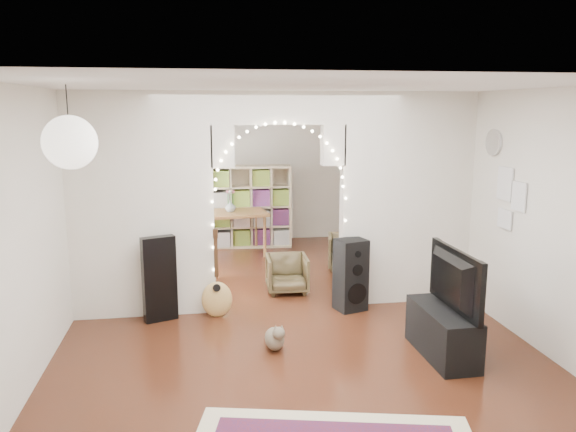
{
  "coord_description": "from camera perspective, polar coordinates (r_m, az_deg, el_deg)",
  "views": [
    {
      "loc": [
        -0.96,
        -6.77,
        2.5
      ],
      "look_at": [
        0.16,
        0.3,
        1.12
      ],
      "focal_mm": 35.0,
      "sensor_mm": 36.0,
      "label": 1
    }
  ],
  "objects": [
    {
      "name": "floor",
      "position": [
        7.28,
        -0.92,
        -9.14
      ],
      "size": [
        7.5,
        7.5,
        0.0
      ],
      "primitive_type": "plane",
      "color": "black",
      "rests_on": "ground"
    },
    {
      "name": "ceiling",
      "position": [
        6.84,
        -0.99,
        12.61
      ],
      "size": [
        5.0,
        7.5,
        0.02
      ],
      "primitive_type": "cube",
      "color": "white",
      "rests_on": "wall_back"
    },
    {
      "name": "wall_back",
      "position": [
        10.63,
        -3.82,
        4.71
      ],
      "size": [
        5.0,
        0.02,
        2.7
      ],
      "primitive_type": "cube",
      "color": "silver",
      "rests_on": "floor"
    },
    {
      "name": "wall_front",
      "position": [
        3.38,
        8.2,
        -9.13
      ],
      "size": [
        5.0,
        0.02,
        2.7
      ],
      "primitive_type": "cube",
      "color": "silver",
      "rests_on": "floor"
    },
    {
      "name": "wall_left",
      "position": [
        7.04,
        -21.53,
        0.76
      ],
      "size": [
        0.02,
        7.5,
        2.7
      ],
      "primitive_type": "cube",
      "color": "silver",
      "rests_on": "floor"
    },
    {
      "name": "wall_right",
      "position": [
        7.69,
        17.82,
        1.81
      ],
      "size": [
        0.02,
        7.5,
        2.7
      ],
      "primitive_type": "cube",
      "color": "silver",
      "rests_on": "floor"
    },
    {
      "name": "divider_wall",
      "position": [
        6.93,
        -0.95,
        2.0
      ],
      "size": [
        5.0,
        0.2,
        2.7
      ],
      "color": "silver",
      "rests_on": "floor"
    },
    {
      "name": "fairy_lights",
      "position": [
        6.78,
        -0.8,
        2.88
      ],
      "size": [
        1.64,
        0.04,
        1.6
      ],
      "primitive_type": null,
      "color": "#FFEABF",
      "rests_on": "divider_wall"
    },
    {
      "name": "window",
      "position": [
        8.76,
        -18.94,
        3.79
      ],
      "size": [
        0.04,
        1.2,
        1.4
      ],
      "primitive_type": "cube",
      "color": "white",
      "rests_on": "wall_left"
    },
    {
      "name": "wall_clock",
      "position": [
        7.08,
        20.22,
        7.03
      ],
      "size": [
        0.03,
        0.31,
        0.31
      ],
      "primitive_type": "cylinder",
      "rotation": [
        0.0,
        1.57,
        0.0
      ],
      "color": "white",
      "rests_on": "wall_right"
    },
    {
      "name": "picture_frames",
      "position": [
        6.8,
        21.52,
        1.7
      ],
      "size": [
        0.02,
        0.5,
        0.7
      ],
      "primitive_type": null,
      "color": "white",
      "rests_on": "wall_right"
    },
    {
      "name": "paper_lantern",
      "position": [
        4.48,
        -21.28,
        6.98
      ],
      "size": [
        0.4,
        0.4,
        0.4
      ],
      "primitive_type": "sphere",
      "color": "white",
      "rests_on": "ceiling"
    },
    {
      "name": "ceiling_fan",
      "position": [
        8.83,
        -2.84,
        10.28
      ],
      "size": [
        1.1,
        1.1,
        0.3
      ],
      "primitive_type": null,
      "color": "#D08A45",
      "rests_on": "ceiling"
    },
    {
      "name": "guitar_case",
      "position": [
        6.84,
        -12.93,
        -6.25
      ],
      "size": [
        0.41,
        0.26,
        1.02
      ],
      "primitive_type": "cube",
      "rotation": [
        0.0,
        0.0,
        0.35
      ],
      "color": "black",
      "rests_on": "floor"
    },
    {
      "name": "acoustic_guitar",
      "position": [
        6.85,
        -7.27,
        -6.96
      ],
      "size": [
        0.39,
        0.19,
        0.93
      ],
      "rotation": [
        0.0,
        0.0,
        0.18
      ],
      "color": "tan",
      "rests_on": "floor"
    },
    {
      "name": "tabby_cat",
      "position": [
        6.02,
        -1.34,
        -12.28
      ],
      "size": [
        0.27,
        0.48,
        0.32
      ],
      "rotation": [
        0.0,
        0.0,
        0.21
      ],
      "color": "brown",
      "rests_on": "floor"
    },
    {
      "name": "floor_speaker",
      "position": [
        7.08,
        6.4,
        -5.97
      ],
      "size": [
        0.42,
        0.39,
        0.91
      ],
      "rotation": [
        0.0,
        0.0,
        0.3
      ],
      "color": "black",
      "rests_on": "floor"
    },
    {
      "name": "media_console",
      "position": [
        6.04,
        15.43,
        -11.35
      ],
      "size": [
        0.41,
        1.01,
        0.5
      ],
      "primitive_type": "cube",
      "rotation": [
        0.0,
        0.0,
        0.01
      ],
      "color": "black",
      "rests_on": "floor"
    },
    {
      "name": "tv",
      "position": [
        5.86,
        15.71,
        -6.27
      ],
      "size": [
        0.16,
        1.08,
        0.62
      ],
      "primitive_type": "imported",
      "rotation": [
        0.0,
        0.0,
        1.59
      ],
      "color": "black",
      "rests_on": "media_console"
    },
    {
      "name": "bookcase",
      "position": [
        10.19,
        -3.8,
        0.98
      ],
      "size": [
        1.47,
        0.48,
        1.48
      ],
      "primitive_type": "cube",
      "rotation": [
        0.0,
        0.0,
        -0.08
      ],
      "color": "#CDB494",
      "rests_on": "floor"
    },
    {
      "name": "dining_table",
      "position": [
        9.64,
        -5.86,
        0.01
      ],
      "size": [
        1.29,
        0.95,
        0.76
      ],
      "rotation": [
        0.0,
        0.0,
        0.13
      ],
      "color": "olive",
      "rests_on": "floor"
    },
    {
      "name": "flower_vase",
      "position": [
        9.61,
        -5.88,
        1.0
      ],
      "size": [
        0.21,
        0.21,
        0.19
      ],
      "primitive_type": "imported",
      "rotation": [
        0.0,
        0.0,
        0.13
      ],
      "color": "silver",
      "rests_on": "dining_table"
    },
    {
      "name": "dining_chair_left",
      "position": [
        7.75,
        -0.09,
        -5.87
      ],
      "size": [
        0.57,
        0.59,
        0.52
      ],
      "primitive_type": "imported",
      "rotation": [
        0.0,
        0.0,
        -0.04
      ],
      "color": "#4D4026",
      "rests_on": "floor"
    },
    {
      "name": "dining_chair_right",
      "position": [
        8.9,
        5.99,
        -3.61
      ],
      "size": [
        0.7,
        0.72,
        0.55
      ],
      "primitive_type": "imported",
      "rotation": [
        0.0,
        0.0,
        -0.23
      ],
      "color": "#4D4026",
      "rests_on": "floor"
    }
  ]
}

